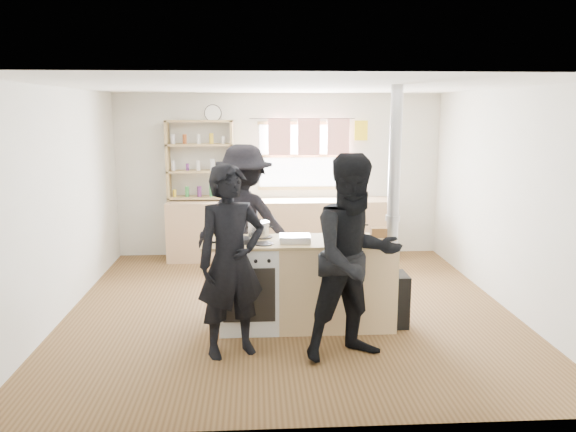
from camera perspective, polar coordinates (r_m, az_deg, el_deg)
The scene contains 14 objects.
ground at distance 6.59m, azimuth 0.10°, elevation -9.32°, with size 5.00×5.00×0.01m, color brown.
back_counter at distance 8.59m, azimuth -0.80°, elevation -1.35°, with size 3.40×0.55×0.90m, color tan.
shelving_unit at distance 8.58m, azimuth -8.93°, elevation 5.68°, with size 1.00×0.28×1.20m.
thermos at distance 8.61m, azimuth 6.74°, elevation 2.55°, with size 0.10×0.10×0.27m, color silver.
cooking_island at distance 5.93m, azimuth 1.84°, elevation -6.83°, with size 1.97×0.64×0.93m.
skillet_greens at distance 5.70m, azimuth -5.27°, elevation -2.45°, with size 0.36×0.36×0.05m.
roast_tray at distance 5.71m, azimuth 0.71°, elevation -2.27°, with size 0.32×0.25×0.07m.
stockpot_stove at distance 5.93m, azimuth -3.02°, elevation -1.35°, with size 0.23×0.23×0.19m.
stockpot_counter at distance 5.90m, azimuth 6.30°, elevation -1.24°, with size 0.32×0.32×0.23m.
bread_board at distance 5.93m, azimuth 9.45°, elevation -1.82°, with size 0.29×0.21×0.12m.
flue_heater at distance 5.99m, azimuth 10.42°, elevation -5.05°, with size 0.35×0.35×2.50m.
person_near_left at distance 5.17m, azimuth -5.79°, elevation -4.61°, with size 0.65×0.43×1.79m, color black.
person_near_right at distance 5.10m, azimuth 6.84°, elevation -4.26°, with size 0.92×0.71×1.89m, color black.
person_far at distance 6.68m, azimuth -4.46°, elevation -0.72°, with size 1.20×0.69×1.86m, color black.
Camera 1 is at (-0.38, -6.17, 2.26)m, focal length 35.00 mm.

